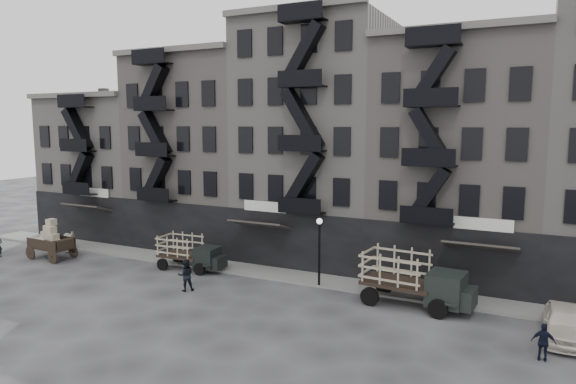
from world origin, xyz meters
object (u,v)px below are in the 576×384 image
at_px(pedestrian_mid, 186,275).
at_px(policeman, 544,342).
at_px(stake_truck_west, 190,250).
at_px(stake_truck_east, 414,276).
at_px(car_east, 565,323).
at_px(horse, 68,239).
at_px(wagon, 50,236).

relative_size(pedestrian_mid, policeman, 1.17).
xyz_separation_m(stake_truck_west, stake_truck_east, (15.26, -0.35, 0.35)).
xyz_separation_m(stake_truck_west, policeman, (21.63, -4.43, -0.53)).
distance_m(pedestrian_mid, policeman, 19.12).
bearing_deg(car_east, horse, 175.74).
bearing_deg(policeman, wagon, -3.39).
xyz_separation_m(wagon, stake_truck_east, (26.26, 1.87, 0.05)).
bearing_deg(wagon, car_east, 3.45).
xyz_separation_m(wagon, stake_truck_west, (11.00, 2.22, -0.31)).
distance_m(stake_truck_east, policeman, 7.62).
distance_m(car_east, policeman, 2.96).
bearing_deg(car_east, pedestrian_mid, -174.92).
distance_m(horse, pedestrian_mid, 15.26).
relative_size(horse, car_east, 0.41).
xyz_separation_m(wagon, car_east, (33.52, 0.62, -0.88)).
distance_m(car_east, pedestrian_mid, 20.12).
distance_m(stake_truck_west, stake_truck_east, 15.26).
bearing_deg(stake_truck_east, horse, -176.62).
relative_size(wagon, car_east, 0.77).
distance_m(wagon, pedestrian_mid, 13.63).
relative_size(wagon, stake_truck_west, 0.73).
bearing_deg(wagon, stake_truck_east, 6.47).
height_order(wagon, stake_truck_east, stake_truck_east).
height_order(stake_truck_east, car_east, stake_truck_east).
bearing_deg(horse, pedestrian_mid, -100.41).
xyz_separation_m(horse, stake_truck_east, (27.43, -0.68, 0.91)).
bearing_deg(stake_truck_east, wagon, -171.13).
xyz_separation_m(horse, car_east, (34.69, -1.93, -0.02)).
xyz_separation_m(stake_truck_east, policeman, (6.38, -4.08, -0.89)).
xyz_separation_m(horse, pedestrian_mid, (14.70, -4.09, 0.16)).
xyz_separation_m(horse, wagon, (1.17, -2.55, 0.86)).
bearing_deg(horse, policeman, -92.88).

